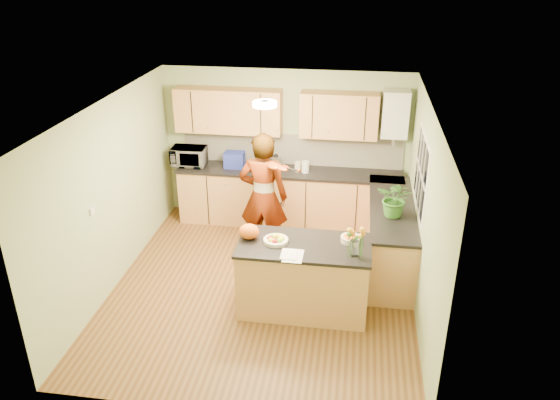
# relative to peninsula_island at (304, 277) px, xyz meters

# --- Properties ---
(floor) EXTENTS (4.50, 4.50, 0.00)m
(floor) POSITION_rel_peninsula_island_xyz_m (-0.59, 0.39, -0.47)
(floor) COLOR #513317
(floor) RESTS_ON ground
(ceiling) EXTENTS (4.00, 4.50, 0.02)m
(ceiling) POSITION_rel_peninsula_island_xyz_m (-0.59, 0.39, 2.03)
(ceiling) COLOR white
(ceiling) RESTS_ON wall_back
(wall_back) EXTENTS (4.00, 0.02, 2.50)m
(wall_back) POSITION_rel_peninsula_island_xyz_m (-0.59, 2.64, 0.78)
(wall_back) COLOR #97AE7C
(wall_back) RESTS_ON floor
(wall_front) EXTENTS (4.00, 0.02, 2.50)m
(wall_front) POSITION_rel_peninsula_island_xyz_m (-0.59, -1.86, 0.78)
(wall_front) COLOR #97AE7C
(wall_front) RESTS_ON floor
(wall_left) EXTENTS (0.02, 4.50, 2.50)m
(wall_left) POSITION_rel_peninsula_island_xyz_m (-2.59, 0.39, 0.78)
(wall_left) COLOR #97AE7C
(wall_left) RESTS_ON floor
(wall_right) EXTENTS (0.02, 4.50, 2.50)m
(wall_right) POSITION_rel_peninsula_island_xyz_m (1.41, 0.39, 0.78)
(wall_right) COLOR #97AE7C
(wall_right) RESTS_ON floor
(back_counter) EXTENTS (3.64, 0.62, 0.94)m
(back_counter) POSITION_rel_peninsula_island_xyz_m (-0.49, 2.34, 0.00)
(back_counter) COLOR #BC7A4B
(back_counter) RESTS_ON floor
(right_counter) EXTENTS (0.62, 2.24, 0.94)m
(right_counter) POSITION_rel_peninsula_island_xyz_m (1.11, 1.24, 0.00)
(right_counter) COLOR #BC7A4B
(right_counter) RESTS_ON floor
(splashback) EXTENTS (3.60, 0.02, 0.52)m
(splashback) POSITION_rel_peninsula_island_xyz_m (-0.49, 2.63, 0.73)
(splashback) COLOR white
(splashback) RESTS_ON back_counter
(upper_cabinets) EXTENTS (3.20, 0.34, 0.70)m
(upper_cabinets) POSITION_rel_peninsula_island_xyz_m (-0.77, 2.47, 1.38)
(upper_cabinets) COLOR #BC7A4B
(upper_cabinets) RESTS_ON wall_back
(boiler) EXTENTS (0.40, 0.30, 0.86)m
(boiler) POSITION_rel_peninsula_island_xyz_m (1.11, 2.48, 1.43)
(boiler) COLOR silver
(boiler) RESTS_ON wall_back
(window_right) EXTENTS (0.01, 1.30, 1.05)m
(window_right) POSITION_rel_peninsula_island_xyz_m (1.40, 0.99, 1.08)
(window_right) COLOR silver
(window_right) RESTS_ON wall_right
(light_switch) EXTENTS (0.02, 0.09, 0.09)m
(light_switch) POSITION_rel_peninsula_island_xyz_m (-2.57, -0.21, 0.83)
(light_switch) COLOR silver
(light_switch) RESTS_ON wall_left
(ceiling_lamp) EXTENTS (0.30, 0.30, 0.07)m
(ceiling_lamp) POSITION_rel_peninsula_island_xyz_m (-0.59, 0.69, 1.99)
(ceiling_lamp) COLOR #FFEABF
(ceiling_lamp) RESTS_ON ceiling
(peninsula_island) EXTENTS (1.62, 0.83, 0.93)m
(peninsula_island) POSITION_rel_peninsula_island_xyz_m (0.00, 0.00, 0.00)
(peninsula_island) COLOR #BC7A4B
(peninsula_island) RESTS_ON floor
(fruit_dish) EXTENTS (0.30, 0.30, 0.11)m
(fruit_dish) POSITION_rel_peninsula_island_xyz_m (-0.35, -0.00, 0.51)
(fruit_dish) COLOR beige
(fruit_dish) RESTS_ON peninsula_island
(orange_bowl) EXTENTS (0.24, 0.24, 0.14)m
(orange_bowl) POSITION_rel_peninsula_island_xyz_m (0.55, 0.15, 0.52)
(orange_bowl) COLOR beige
(orange_bowl) RESTS_ON peninsula_island
(flower_vase) EXTENTS (0.23, 0.23, 0.43)m
(flower_vase) POSITION_rel_peninsula_island_xyz_m (0.60, -0.18, 0.75)
(flower_vase) COLOR silver
(flower_vase) RESTS_ON peninsula_island
(orange_bag) EXTENTS (0.30, 0.27, 0.19)m
(orange_bag) POSITION_rel_peninsula_island_xyz_m (-0.69, 0.05, 0.56)
(orange_bag) COLOR #DF5B12
(orange_bag) RESTS_ON peninsula_island
(papers) EXTENTS (0.23, 0.31, 0.01)m
(papers) POSITION_rel_peninsula_island_xyz_m (-0.10, -0.30, 0.47)
(papers) COLOR white
(papers) RESTS_ON peninsula_island
(violinist) EXTENTS (0.72, 0.48, 1.92)m
(violinist) POSITION_rel_peninsula_island_xyz_m (-0.72, 1.22, 0.49)
(violinist) COLOR #E9BA8E
(violinist) RESTS_ON floor
(violin) EXTENTS (0.63, 0.55, 0.16)m
(violin) POSITION_rel_peninsula_island_xyz_m (-0.52, 1.00, 1.07)
(violin) COLOR #581805
(violin) RESTS_ON violinist
(microwave) EXTENTS (0.56, 0.38, 0.31)m
(microwave) POSITION_rel_peninsula_island_xyz_m (-2.15, 2.34, 0.63)
(microwave) COLOR silver
(microwave) RESTS_ON back_counter
(blue_box) EXTENTS (0.32, 0.24, 0.25)m
(blue_box) POSITION_rel_peninsula_island_xyz_m (-1.39, 2.36, 0.60)
(blue_box) COLOR navy
(blue_box) RESTS_ON back_counter
(kettle) EXTENTS (0.16, 0.16, 0.31)m
(kettle) POSITION_rel_peninsula_island_xyz_m (-0.71, 2.36, 0.60)
(kettle) COLOR #AFAFB3
(kettle) RESTS_ON back_counter
(jar_cream) EXTENTS (0.12, 0.12, 0.15)m
(jar_cream) POSITION_rel_peninsula_island_xyz_m (-0.35, 2.33, 0.55)
(jar_cream) COLOR beige
(jar_cream) RESTS_ON back_counter
(jar_white) EXTENTS (0.14, 0.14, 0.19)m
(jar_white) POSITION_rel_peninsula_island_xyz_m (-0.23, 2.30, 0.57)
(jar_white) COLOR silver
(jar_white) RESTS_ON back_counter
(potted_plant) EXTENTS (0.57, 0.53, 0.51)m
(potted_plant) POSITION_rel_peninsula_island_xyz_m (1.11, 0.91, 0.73)
(potted_plant) COLOR #367125
(potted_plant) RESTS_ON right_counter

